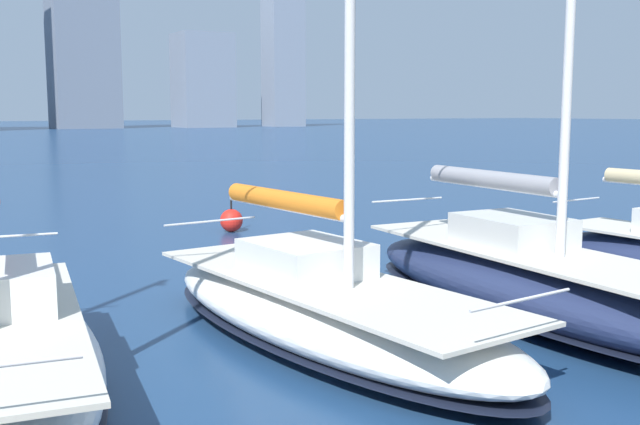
% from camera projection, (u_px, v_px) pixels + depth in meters
% --- Properties ---
extents(sailboat_grey, '(2.89, 8.87, 12.99)m').
position_uv_depth(sailboat_grey, '(530.00, 279.00, 13.22)').
color(sailboat_grey, navy).
rests_on(sailboat_grey, ground).
extents(sailboat_orange, '(3.52, 8.74, 9.63)m').
position_uv_depth(sailboat_orange, '(322.00, 305.00, 11.96)').
color(sailboat_orange, white).
rests_on(sailboat_orange, ground).
extents(channel_buoy, '(0.70, 0.70, 1.40)m').
position_uv_depth(channel_buoy, '(231.00, 220.00, 22.89)').
color(channel_buoy, red).
rests_on(channel_buoy, ground).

